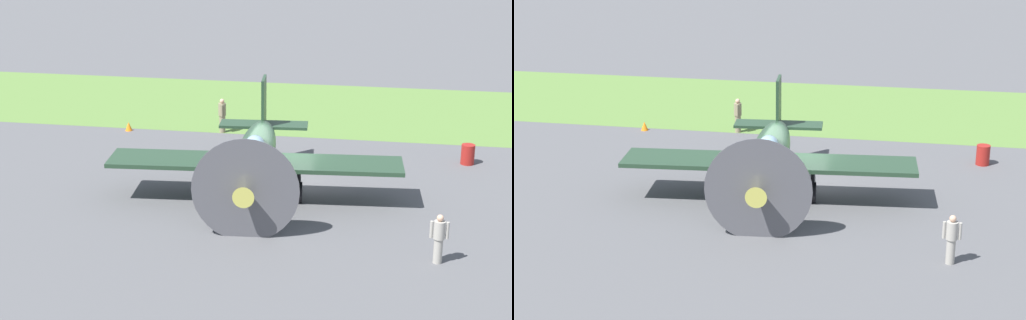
# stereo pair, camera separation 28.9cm
# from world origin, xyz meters

# --- Properties ---
(ground_plane) EXTENTS (160.00, 160.00, 0.00)m
(ground_plane) POSITION_xyz_m (0.00, 0.00, 0.00)
(ground_plane) COLOR #515154
(grass_verge) EXTENTS (120.00, 11.00, 0.01)m
(grass_verge) POSITION_xyz_m (0.00, -12.48, 0.00)
(grass_verge) COLOR #567A38
(grass_verge) RESTS_ON ground
(airplane_lead) EXTENTS (11.69, 9.25, 4.15)m
(airplane_lead) POSITION_xyz_m (0.90, 1.35, 1.74)
(airplane_lead) COLOR #233D28
(airplane_lead) RESTS_ON ground
(ground_crew_chief) EXTENTS (0.38, 0.62, 1.73)m
(ground_crew_chief) POSITION_xyz_m (4.08, -7.14, 0.91)
(ground_crew_chief) COLOR #847A5B
(ground_crew_chief) RESTS_ON ground
(ground_crew_mechanic) EXTENTS (0.63, 0.38, 1.73)m
(ground_crew_mechanic) POSITION_xyz_m (-6.13, 6.31, 0.91)
(ground_crew_mechanic) COLOR #9E998E
(ground_crew_mechanic) RESTS_ON ground
(fuel_drum) EXTENTS (0.60, 0.60, 0.90)m
(fuel_drum) POSITION_xyz_m (-7.73, -4.25, 0.45)
(fuel_drum) COLOR maroon
(fuel_drum) RESTS_ON ground
(runway_marker_cone) EXTENTS (0.36, 0.36, 0.44)m
(runway_marker_cone) POSITION_xyz_m (8.80, -6.61, 0.22)
(runway_marker_cone) COLOR orange
(runway_marker_cone) RESTS_ON ground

